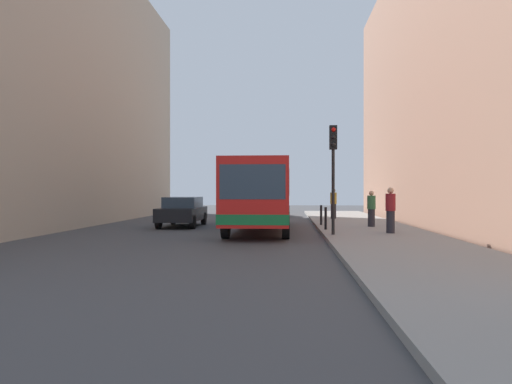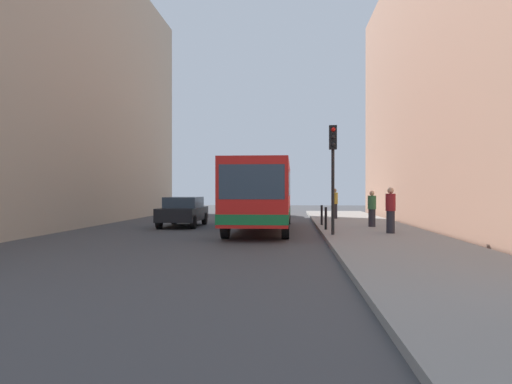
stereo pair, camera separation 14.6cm
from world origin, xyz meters
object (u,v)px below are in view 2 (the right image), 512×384
(car_beside_bus, at_px, (183,211))
(pedestrian_near_signal, at_px, (391,210))
(bus, at_px, (262,192))
(pedestrian_mid_sidewalk, at_px, (372,209))
(pedestrian_far_sidewalk, at_px, (335,204))
(car_behind_bus, at_px, (270,205))
(traffic_light, at_px, (333,159))
(bollard_mid, at_px, (322,215))
(bollard_near, at_px, (326,218))

(car_beside_bus, distance_m, pedestrian_near_signal, 10.48)
(bus, relative_size, car_beside_bus, 2.50)
(pedestrian_mid_sidewalk, bearing_deg, pedestrian_far_sidewalk, -17.00)
(pedestrian_far_sidewalk, bearing_deg, car_beside_bus, 138.88)
(pedestrian_mid_sidewalk, distance_m, pedestrian_far_sidewalk, 6.28)
(car_behind_bus, relative_size, traffic_light, 1.09)
(pedestrian_near_signal, relative_size, pedestrian_far_sidewalk, 0.99)
(car_beside_bus, height_order, car_behind_bus, same)
(car_behind_bus, bearing_deg, car_beside_bus, 64.62)
(car_behind_bus, height_order, bollard_mid, car_behind_bus)
(car_beside_bus, xyz_separation_m, pedestrian_far_sidewalk, (7.97, 4.68, 0.26))
(bus, xyz_separation_m, bollard_mid, (2.79, 1.36, -1.10))
(car_beside_bus, bearing_deg, pedestrian_mid_sidewalk, 170.29)
(pedestrian_mid_sidewalk, bearing_deg, car_behind_bus, -2.56)
(car_behind_bus, xyz_separation_m, traffic_light, (3.04, -15.21, 2.22))
(traffic_light, distance_m, pedestrian_mid_sidewalk, 5.06)
(car_behind_bus, distance_m, pedestrian_mid_sidewalk, 12.24)
(bollard_mid, relative_size, pedestrian_near_signal, 0.54)
(car_behind_bus, xyz_separation_m, pedestrian_near_signal, (5.31, -14.48, 0.25))
(bollard_near, relative_size, bollard_mid, 1.00)
(car_beside_bus, height_order, pedestrian_near_signal, pedestrian_near_signal)
(traffic_light, height_order, pedestrian_mid_sidewalk, traffic_light)
(car_beside_bus, distance_m, pedestrian_far_sidewalk, 9.24)
(car_beside_bus, height_order, traffic_light, traffic_light)
(car_behind_bus, height_order, pedestrian_near_signal, pedestrian_near_signal)
(car_beside_bus, bearing_deg, car_behind_bus, -112.74)
(car_beside_bus, height_order, pedestrian_far_sidewalk, pedestrian_far_sidewalk)
(car_beside_bus, relative_size, car_behind_bus, 0.98)
(car_behind_bus, relative_size, pedestrian_near_signal, 2.54)
(traffic_light, height_order, bollard_mid, traffic_light)
(car_beside_bus, relative_size, bollard_near, 4.64)
(pedestrian_far_sidewalk, bearing_deg, bollard_mid, -173.24)
(bus, bearing_deg, car_beside_bus, -24.64)
(car_behind_bus, xyz_separation_m, bollard_near, (2.94, -12.91, -0.16))
(car_behind_bus, distance_m, pedestrian_far_sidewalk, 6.36)
(pedestrian_near_signal, distance_m, pedestrian_far_sidewalk, 9.65)
(bus, xyz_separation_m, pedestrian_near_signal, (5.17, -2.99, -0.69))
(car_behind_bus, xyz_separation_m, bollard_mid, (2.94, -10.13, -0.16))
(traffic_light, xyz_separation_m, bollard_near, (-0.10, 2.30, -2.38))
(bollard_near, height_order, pedestrian_far_sidewalk, pedestrian_far_sidewalk)
(bollard_near, height_order, pedestrian_mid_sidewalk, pedestrian_mid_sidewalk)
(bus, bearing_deg, pedestrian_near_signal, 150.07)
(bollard_mid, distance_m, pedestrian_mid_sidewalk, 2.45)
(traffic_light, relative_size, pedestrian_mid_sidewalk, 2.49)
(traffic_light, distance_m, bollard_near, 3.31)
(bus, relative_size, bollard_near, 11.61)
(bollard_near, xyz_separation_m, bollard_mid, (0.00, 2.78, 0.00))
(traffic_light, bearing_deg, bus, 127.85)
(traffic_light, xyz_separation_m, pedestrian_near_signal, (2.28, 0.73, -1.97))
(pedestrian_near_signal, bearing_deg, car_behind_bus, -111.39)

